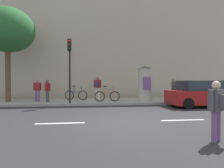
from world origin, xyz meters
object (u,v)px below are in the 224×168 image
object	(u,v)px
pedestrian_with_backpack	(217,105)
parked_car_silver	(202,94)
street_tree	(8,30)
pedestrian_tallest	(97,86)
bicycle_upright	(107,96)
pedestrian_in_red_top	(47,89)
bicycle_leaning	(76,95)
pedestrian_near_pole	(173,88)
poster_column	(145,83)
traffic_light	(70,60)
pedestrian_with_bag	(37,89)

from	to	relation	value
pedestrian_with_backpack	parked_car_silver	world-z (taller)	parked_car_silver
street_tree	pedestrian_tallest	size ratio (longest dim) A/B	3.65
bicycle_upright	parked_car_silver	bearing A→B (deg)	-22.59
pedestrian_in_red_top	bicycle_leaning	bearing A→B (deg)	31.70
pedestrian_near_pole	bicycle_upright	world-z (taller)	pedestrian_near_pole
poster_column	parked_car_silver	bearing A→B (deg)	-39.93
pedestrian_with_backpack	pedestrian_in_red_top	world-z (taller)	pedestrian_in_red_top
street_tree	bicycle_upright	xyz separation A→B (m)	(6.87, -0.68, -4.57)
pedestrian_with_backpack	pedestrian_in_red_top	size ratio (longest dim) A/B	1.03
pedestrian_with_backpack	street_tree	bearing A→B (deg)	133.31
traffic_light	street_tree	size ratio (longest dim) A/B	0.63
pedestrian_near_pole	parked_car_silver	xyz separation A→B (m)	(1.00, -1.96, -0.34)
pedestrian_with_backpack	pedestrian_with_bag	xyz separation A→B (m)	(-6.91, 9.37, 0.10)
traffic_light	pedestrian_tallest	xyz separation A→B (m)	(1.90, 2.84, -1.70)
traffic_light	poster_column	distance (m)	5.55
bicycle_leaning	traffic_light	bearing A→B (deg)	-96.91
street_tree	pedestrian_near_pole	size ratio (longest dim) A/B	4.06
bicycle_leaning	street_tree	bearing A→B (deg)	-172.73
pedestrian_in_red_top	parked_car_silver	distance (m)	10.07
pedestrian_near_pole	bicycle_upright	size ratio (longest dim) A/B	0.91
poster_column	pedestrian_with_backpack	bearing A→B (deg)	-94.73
pedestrian_with_bag	pedestrian_near_pole	bearing A→B (deg)	-6.07
poster_column	pedestrian_tallest	world-z (taller)	poster_column
bicycle_upright	pedestrian_in_red_top	bearing A→B (deg)	178.16
street_tree	bicycle_upright	distance (m)	8.28
pedestrian_near_pole	bicycle_leaning	world-z (taller)	pedestrian_near_pole
street_tree	pedestrian_tallest	bearing A→B (deg)	11.73
pedestrian_with_backpack	pedestrian_tallest	world-z (taller)	pedestrian_tallest
poster_column	bicycle_upright	size ratio (longest dim) A/B	1.43
traffic_light	street_tree	distance (m)	5.11
pedestrian_tallest	pedestrian_near_pole	size ratio (longest dim) A/B	1.11
street_tree	parked_car_silver	bearing A→B (deg)	-13.63
traffic_light	pedestrian_near_pole	distance (m)	7.41
poster_column	parked_car_silver	size ratio (longest dim) A/B	0.58
traffic_light	pedestrian_with_bag	size ratio (longest dim) A/B	2.68
poster_column	pedestrian_near_pole	xyz separation A→B (m)	(1.91, -0.47, -0.33)
traffic_light	parked_car_silver	world-z (taller)	traffic_light
pedestrian_tallest	pedestrian_in_red_top	bearing A→B (deg)	-152.05
pedestrian_with_bag	bicycle_upright	xyz separation A→B (m)	(4.89, -0.62, -0.49)
pedestrian_in_red_top	bicycle_upright	xyz separation A→B (m)	(4.10, -0.13, -0.49)
parked_car_silver	poster_column	bearing A→B (deg)	140.07
pedestrian_with_bag	pedestrian_near_pole	xyz separation A→B (m)	(9.55, -1.02, 0.07)
traffic_light	pedestrian_with_bag	distance (m)	3.38
street_tree	pedestrian_with_backpack	size ratio (longest dim) A/B	4.17
street_tree	bicycle_leaning	size ratio (longest dim) A/B	3.77
street_tree	parked_car_silver	size ratio (longest dim) A/B	1.50
pedestrian_tallest	bicycle_upright	size ratio (longest dim) A/B	1.01
pedestrian_with_bag	pedestrian_tallest	world-z (taller)	pedestrian_tallest
pedestrian_tallest	parked_car_silver	size ratio (longest dim) A/B	0.41
parked_car_silver	traffic_light	bearing A→B (deg)	169.60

